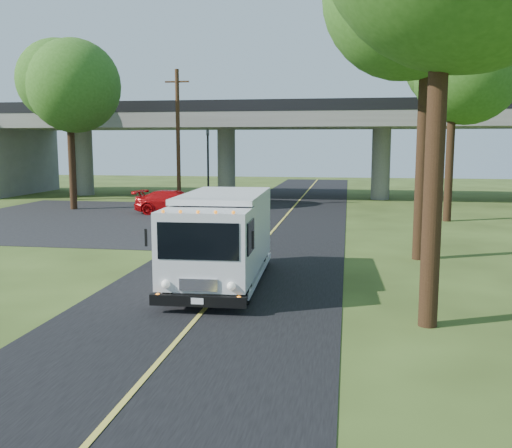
% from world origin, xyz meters
% --- Properties ---
extents(ground, '(120.00, 120.00, 0.00)m').
position_xyz_m(ground, '(0.00, 0.00, 0.00)').
color(ground, '#303F16').
rests_on(ground, ground).
extents(road, '(7.00, 90.00, 0.02)m').
position_xyz_m(road, '(0.00, 10.00, 0.01)').
color(road, black).
rests_on(road, ground).
extents(parking_lot, '(16.00, 18.00, 0.01)m').
position_xyz_m(parking_lot, '(-11.00, 18.00, 0.01)').
color(parking_lot, black).
rests_on(parking_lot, ground).
extents(lane_line, '(0.12, 90.00, 0.01)m').
position_xyz_m(lane_line, '(0.00, 10.00, 0.03)').
color(lane_line, gold).
rests_on(lane_line, road).
extents(overpass, '(54.00, 10.00, 7.30)m').
position_xyz_m(overpass, '(0.00, 32.00, 4.56)').
color(overpass, slate).
rests_on(overpass, ground).
extents(traffic_signal, '(0.18, 0.22, 5.20)m').
position_xyz_m(traffic_signal, '(-6.00, 26.00, 3.20)').
color(traffic_signal, black).
rests_on(traffic_signal, ground).
extents(utility_pole, '(1.60, 0.26, 9.00)m').
position_xyz_m(utility_pole, '(-7.50, 24.00, 4.59)').
color(utility_pole, '#472D19').
rests_on(utility_pole, ground).
extents(tree_right_far, '(5.77, 5.67, 10.99)m').
position_xyz_m(tree_right_far, '(9.21, 19.84, 8.30)').
color(tree_right_far, '#382314').
rests_on(tree_right_far, ground).
extents(tree_left_lot, '(5.60, 5.50, 10.50)m').
position_xyz_m(tree_left_lot, '(-13.79, 21.84, 7.90)').
color(tree_left_lot, '#382314').
rests_on(tree_left_lot, ground).
extents(tree_left_far, '(5.26, 5.16, 9.89)m').
position_xyz_m(tree_left_far, '(-16.79, 27.84, 7.45)').
color(tree_left_far, '#382314').
rests_on(tree_left_far, ground).
extents(step_van, '(2.64, 6.63, 2.75)m').
position_xyz_m(step_van, '(-0.16, 4.10, 1.49)').
color(step_van, silver).
rests_on(step_van, ground).
extents(red_sedan, '(5.15, 2.53, 1.44)m').
position_xyz_m(red_sedan, '(-6.69, 20.54, 0.72)').
color(red_sedan, '#B90B0E').
rests_on(red_sedan, ground).
extents(pedestrian, '(0.66, 0.64, 1.52)m').
position_xyz_m(pedestrian, '(-4.86, 13.60, 0.76)').
color(pedestrian, gray).
rests_on(pedestrian, ground).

